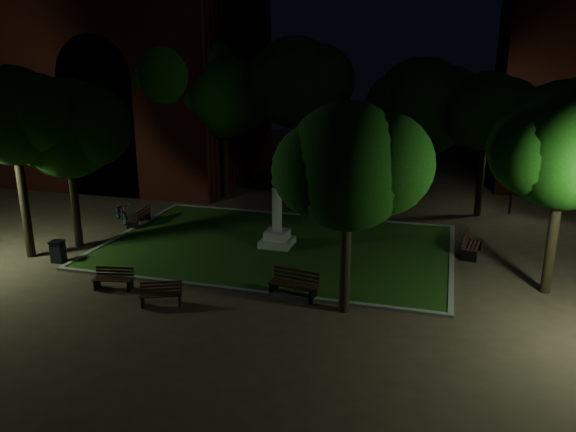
% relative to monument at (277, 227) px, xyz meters
% --- Properties ---
extents(ground, '(80.00, 80.00, 0.00)m').
position_rel_monument_xyz_m(ground, '(0.00, -2.00, -0.96)').
color(ground, '#4B3929').
extents(lawn, '(15.00, 10.00, 0.08)m').
position_rel_monument_xyz_m(lawn, '(0.00, 0.00, -0.92)').
color(lawn, '#204212').
rests_on(lawn, ground).
extents(lawn_kerb, '(15.40, 10.40, 0.12)m').
position_rel_monument_xyz_m(lawn_kerb, '(0.00, 0.00, -0.90)').
color(lawn_kerb, slate).
rests_on(lawn_kerb, ground).
extents(monument, '(1.40, 1.40, 3.20)m').
position_rel_monument_xyz_m(monument, '(0.00, 0.00, 0.00)').
color(monument, '#9D998F').
rests_on(monument, lawn).
extents(building_main, '(20.00, 12.00, 15.00)m').
position_rel_monument_xyz_m(building_main, '(-15.86, 11.79, 6.42)').
color(building_main, '#4A180E').
rests_on(building_main, ground).
extents(tree_west, '(5.31, 4.33, 7.50)m').
position_rel_monument_xyz_m(tree_west, '(-8.59, -2.35, 4.37)').
color(tree_west, black).
rests_on(tree_west, ground).
extents(tree_north_wl, '(5.85, 4.77, 8.35)m').
position_rel_monument_xyz_m(tree_north_wl, '(-5.58, 7.96, 5.01)').
color(tree_north_wl, black).
rests_on(tree_north_wl, ground).
extents(tree_north_er, '(6.59, 5.38, 8.26)m').
position_rel_monument_xyz_m(tree_north_er, '(5.61, 9.02, 4.61)').
color(tree_north_er, black).
rests_on(tree_north_er, ground).
extents(tree_ne, '(4.99, 4.07, 7.59)m').
position_rel_monument_xyz_m(tree_ne, '(8.95, 7.86, 4.59)').
color(tree_ne, black).
rests_on(tree_ne, ground).
extents(tree_east, '(5.47, 4.47, 7.64)m').
position_rel_monument_xyz_m(tree_east, '(11.01, -2.02, 4.45)').
color(tree_east, black).
rests_on(tree_east, ground).
extents(tree_se, '(5.07, 4.14, 7.06)m').
position_rel_monument_xyz_m(tree_se, '(4.19, -5.60, 4.03)').
color(tree_se, black).
rests_on(tree_se, ground).
extents(tree_nw, '(6.59, 5.38, 9.91)m').
position_rel_monument_xyz_m(tree_nw, '(-8.38, 8.14, 6.25)').
color(tree_nw, black).
rests_on(tree_nw, ground).
extents(tree_far_north, '(6.24, 5.10, 9.37)m').
position_rel_monument_xyz_m(tree_far_north, '(-1.29, 8.10, 5.85)').
color(tree_far_north, black).
rests_on(tree_far_north, ground).
extents(tree_extra, '(4.90, 4.00, 8.02)m').
position_rel_monument_xyz_m(tree_extra, '(-9.75, -4.09, 5.04)').
color(tree_extra, black).
rests_on(tree_extra, ground).
extents(lamppost_nw, '(1.18, 0.28, 3.97)m').
position_rel_monument_xyz_m(lamppost_nw, '(-12.24, 7.44, 1.87)').
color(lamppost_nw, black).
rests_on(lamppost_nw, ground).
extents(lamppost_ne, '(1.18, 0.28, 4.55)m').
position_rel_monument_xyz_m(lamppost_ne, '(10.55, 8.71, 2.22)').
color(lamppost_ne, black).
rests_on(lamppost_ne, ground).
extents(bench_near_left, '(1.52, 1.03, 0.79)m').
position_rel_monument_xyz_m(bench_near_left, '(-2.11, -6.85, -0.59)').
color(bench_near_left, black).
rests_on(bench_near_left, ground).
extents(bench_near_right, '(1.86, 0.91, 0.98)m').
position_rel_monument_xyz_m(bench_near_right, '(2.16, -4.95, -0.50)').
color(bench_near_right, black).
rests_on(bench_near_right, ground).
extents(bench_west_near, '(1.51, 0.76, 0.79)m').
position_rel_monument_xyz_m(bench_west_near, '(-4.46, -6.12, -0.58)').
color(bench_west_near, black).
rests_on(bench_west_near, ground).
extents(bench_left_side, '(0.78, 1.75, 0.93)m').
position_rel_monument_xyz_m(bench_left_side, '(-7.62, 1.16, -0.52)').
color(bench_left_side, black).
rests_on(bench_left_side, ground).
extents(bench_right_side, '(0.89, 1.89, 1.00)m').
position_rel_monument_xyz_m(bench_right_side, '(8.32, 1.28, -0.49)').
color(bench_right_side, black).
rests_on(bench_right_side, ground).
extents(trash_bin, '(0.61, 0.61, 0.92)m').
position_rel_monument_xyz_m(trash_bin, '(-8.26, -4.32, -0.49)').
color(trash_bin, black).
rests_on(trash_bin, ground).
extents(bicycle, '(1.92, 1.82, 1.03)m').
position_rel_monument_xyz_m(bicycle, '(-8.90, 1.50, -0.44)').
color(bicycle, black).
rests_on(bicycle, ground).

